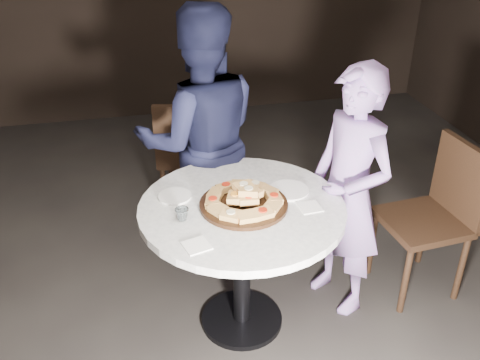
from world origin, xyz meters
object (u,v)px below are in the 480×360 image
(serving_board, at_px, (244,204))
(focaccia_pile, at_px, (244,197))
(water_glass, at_px, (182,214))
(chair_right, at_px, (438,209))
(table, at_px, (242,229))
(chair_far, at_px, (189,151))
(diner_teal, at_px, (349,194))
(diner_navy, at_px, (201,141))

(serving_board, distance_m, focaccia_pile, 0.05)
(focaccia_pile, xyz_separation_m, water_glass, (-0.35, -0.06, -0.02))
(focaccia_pile, xyz_separation_m, chair_right, (1.29, 0.11, -0.32))
(table, distance_m, serving_board, 0.17)
(chair_far, relative_size, diner_teal, 0.64)
(diner_navy, bearing_deg, table, 98.27)
(focaccia_pile, relative_size, water_glass, 5.95)
(chair_right, distance_m, diner_navy, 1.59)
(table, xyz_separation_m, water_glass, (-0.34, -0.07, 0.19))
(chair_right, bearing_deg, diner_navy, -120.96)
(focaccia_pile, height_order, diner_teal, diner_teal)
(table, relative_size, chair_right, 1.47)
(serving_board, height_order, water_glass, water_glass)
(chair_far, bearing_deg, diner_navy, 106.25)
(focaccia_pile, height_order, chair_far, chair_far)
(serving_board, distance_m, chair_far, 1.32)
(diner_navy, distance_m, diner_teal, 1.04)
(water_glass, relative_size, diner_teal, 0.05)
(water_glass, distance_m, diner_navy, 0.88)
(focaccia_pile, bearing_deg, chair_far, 96.12)
(diner_teal, bearing_deg, focaccia_pile, -103.56)
(chair_far, bearing_deg, diner_teal, 137.23)
(serving_board, xyz_separation_m, chair_right, (1.29, 0.11, -0.28))
(water_glass, distance_m, chair_right, 1.67)
(chair_far, height_order, chair_right, chair_right)
(water_glass, bearing_deg, chair_far, 81.14)
(table, xyz_separation_m, chair_right, (1.30, 0.10, -0.11))
(table, relative_size, water_glass, 20.65)
(focaccia_pile, distance_m, water_glass, 0.35)
(chair_right, height_order, diner_navy, diner_navy)
(serving_board, relative_size, chair_far, 0.48)
(table, height_order, diner_teal, diner_teal)
(chair_far, bearing_deg, water_glass, 94.58)
(diner_navy, height_order, diner_teal, diner_navy)
(table, xyz_separation_m, diner_teal, (0.67, 0.09, 0.09))
(diner_navy, bearing_deg, diner_teal, 138.81)
(table, xyz_separation_m, focaccia_pile, (0.01, -0.01, 0.22))
(water_glass, relative_size, chair_right, 0.07)
(table, relative_size, focaccia_pile, 3.47)
(chair_right, bearing_deg, chair_far, -134.58)
(table, height_order, chair_far, chair_far)
(chair_far, bearing_deg, table, 109.17)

